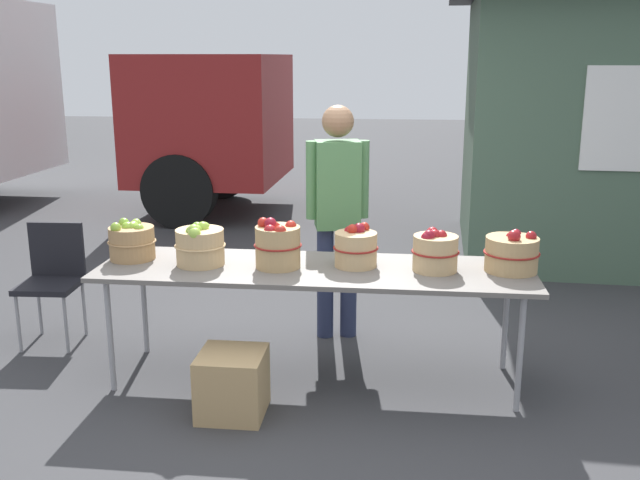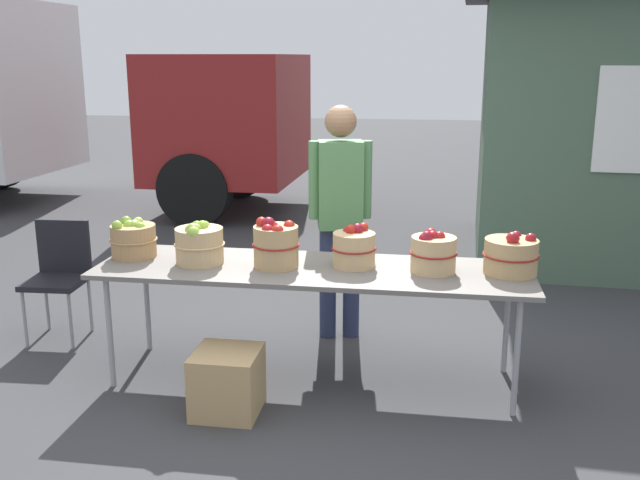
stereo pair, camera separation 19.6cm
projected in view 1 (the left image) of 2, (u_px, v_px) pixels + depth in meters
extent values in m
plane|color=#38383A|center=(315.00, 378.00, 4.64)|extent=(40.00, 40.00, 0.00)
cube|color=slate|center=(315.00, 270.00, 4.46)|extent=(2.70, 0.76, 0.03)
cylinder|color=#99999E|center=(110.00, 336.00, 4.40)|extent=(0.04, 0.04, 0.72)
cylinder|color=#99999E|center=(520.00, 354.00, 4.13)|extent=(0.04, 0.04, 0.72)
cylinder|color=#99999E|center=(144.00, 303.00, 4.98)|extent=(0.04, 0.04, 0.72)
cylinder|color=#99999E|center=(506.00, 317.00, 4.71)|extent=(0.04, 0.04, 0.72)
cylinder|color=#A87F51|center=(132.00, 243.00, 4.62)|extent=(0.29, 0.29, 0.21)
torus|color=#A87F51|center=(132.00, 241.00, 4.62)|extent=(0.31, 0.31, 0.01)
sphere|color=#9EC647|center=(136.00, 224.00, 4.68)|extent=(0.07, 0.07, 0.07)
sphere|color=#8CB738|center=(116.00, 228.00, 4.51)|extent=(0.07, 0.07, 0.07)
sphere|color=#8CB738|center=(132.00, 227.00, 4.60)|extent=(0.07, 0.07, 0.07)
sphere|color=#7AA833|center=(124.00, 223.00, 4.67)|extent=(0.07, 0.07, 0.07)
sphere|color=#8CB738|center=(139.00, 229.00, 4.56)|extent=(0.06, 0.06, 0.06)
sphere|color=#9EC647|center=(133.00, 226.00, 4.61)|extent=(0.07, 0.07, 0.07)
sphere|color=#8CB738|center=(128.00, 228.00, 4.59)|extent=(0.08, 0.08, 0.08)
cylinder|color=tan|center=(200.00, 247.00, 4.49)|extent=(0.30, 0.30, 0.23)
torus|color=tan|center=(200.00, 245.00, 4.49)|extent=(0.32, 0.32, 0.01)
sphere|color=#8CB738|center=(196.00, 231.00, 4.45)|extent=(0.07, 0.07, 0.07)
sphere|color=#8CB738|center=(205.00, 227.00, 4.56)|extent=(0.07, 0.07, 0.07)
sphere|color=#7AA833|center=(192.00, 232.00, 4.41)|extent=(0.07, 0.07, 0.07)
sphere|color=#8CB738|center=(203.00, 228.00, 4.49)|extent=(0.08, 0.08, 0.08)
sphere|color=#9EC647|center=(194.00, 230.00, 4.37)|extent=(0.07, 0.07, 0.07)
sphere|color=#7AA833|center=(197.00, 227.00, 4.52)|extent=(0.07, 0.07, 0.07)
sphere|color=#9EC647|center=(195.00, 234.00, 4.35)|extent=(0.08, 0.08, 0.08)
cylinder|color=tan|center=(278.00, 247.00, 4.43)|extent=(0.28, 0.28, 0.26)
torus|color=maroon|center=(278.00, 245.00, 4.43)|extent=(0.30, 0.30, 0.01)
sphere|color=#B22319|center=(280.00, 231.00, 4.31)|extent=(0.08, 0.08, 0.08)
sphere|color=maroon|center=(270.00, 231.00, 4.33)|extent=(0.08, 0.08, 0.08)
sphere|color=maroon|center=(276.00, 228.00, 4.41)|extent=(0.07, 0.07, 0.07)
sphere|color=#B22319|center=(274.00, 227.00, 4.40)|extent=(0.07, 0.07, 0.07)
sphere|color=maroon|center=(270.00, 224.00, 4.39)|extent=(0.08, 0.08, 0.08)
sphere|color=#B22319|center=(291.00, 226.00, 4.43)|extent=(0.07, 0.07, 0.07)
sphere|color=#B22319|center=(263.00, 223.00, 4.42)|extent=(0.07, 0.07, 0.07)
cylinder|color=tan|center=(356.00, 249.00, 4.46)|extent=(0.26, 0.26, 0.21)
torus|color=maroon|center=(356.00, 248.00, 4.46)|extent=(0.28, 0.28, 0.01)
sphere|color=maroon|center=(350.00, 232.00, 4.49)|extent=(0.07, 0.07, 0.07)
sphere|color=#B22319|center=(352.00, 229.00, 4.44)|extent=(0.06, 0.06, 0.06)
sphere|color=maroon|center=(359.00, 229.00, 4.46)|extent=(0.08, 0.08, 0.08)
sphere|color=#B22319|center=(364.00, 227.00, 4.51)|extent=(0.06, 0.06, 0.06)
cylinder|color=tan|center=(435.00, 253.00, 4.37)|extent=(0.27, 0.27, 0.22)
torus|color=maroon|center=(435.00, 251.00, 4.36)|extent=(0.29, 0.29, 0.01)
sphere|color=maroon|center=(441.00, 236.00, 4.34)|extent=(0.07, 0.07, 0.07)
sphere|color=maroon|center=(432.00, 233.00, 4.39)|extent=(0.07, 0.07, 0.07)
sphere|color=maroon|center=(427.00, 238.00, 4.29)|extent=(0.07, 0.07, 0.07)
sphere|color=maroon|center=(436.00, 236.00, 4.34)|extent=(0.07, 0.07, 0.07)
sphere|color=maroon|center=(435.00, 235.00, 4.33)|extent=(0.07, 0.07, 0.07)
sphere|color=maroon|center=(429.00, 236.00, 4.29)|extent=(0.07, 0.07, 0.07)
cylinder|color=tan|center=(511.00, 254.00, 4.36)|extent=(0.32, 0.32, 0.21)
torus|color=maroon|center=(512.00, 253.00, 4.35)|extent=(0.34, 0.34, 0.01)
sphere|color=maroon|center=(531.00, 236.00, 4.32)|extent=(0.07, 0.07, 0.07)
sphere|color=maroon|center=(514.00, 236.00, 4.26)|extent=(0.08, 0.08, 0.08)
sphere|color=maroon|center=(516.00, 234.00, 4.44)|extent=(0.07, 0.07, 0.07)
sphere|color=maroon|center=(511.00, 238.00, 4.37)|extent=(0.07, 0.07, 0.07)
cylinder|color=#262D4C|center=(349.00, 282.00, 5.27)|extent=(0.12, 0.12, 0.83)
cylinder|color=#262D4C|center=(325.00, 283.00, 5.25)|extent=(0.12, 0.12, 0.83)
cube|color=#4C7F4C|center=(338.00, 185.00, 5.08)|extent=(0.35, 0.28, 0.62)
sphere|color=#936B4C|center=(338.00, 121.00, 4.97)|extent=(0.22, 0.22, 0.22)
cylinder|color=#4C7F4C|center=(363.00, 179.00, 5.09)|extent=(0.09, 0.09, 0.55)
cylinder|color=#4C7F4C|center=(312.00, 180.00, 5.06)|extent=(0.09, 0.09, 0.55)
cube|color=maroon|center=(212.00, 117.00, 9.37)|extent=(1.84, 2.14, 1.60)
cube|color=black|center=(275.00, 93.00, 9.18)|extent=(0.08, 1.76, 0.80)
cylinder|color=black|center=(221.00, 167.00, 10.50)|extent=(0.91, 0.30, 0.90)
cylinder|color=black|center=(180.00, 190.00, 8.68)|extent=(0.91, 0.30, 0.90)
cube|color=#47604C|center=(618.00, 129.00, 7.34)|extent=(3.11, 2.54, 2.60)
cube|color=black|center=(49.00, 285.00, 5.11)|extent=(0.42, 0.42, 0.04)
cube|color=black|center=(57.00, 249.00, 5.23)|extent=(0.40, 0.05, 0.40)
cylinder|color=gray|center=(18.00, 324.00, 5.01)|extent=(0.02, 0.02, 0.42)
cylinder|color=gray|center=(66.00, 325.00, 4.99)|extent=(0.02, 0.02, 0.42)
cylinder|color=gray|center=(40.00, 307.00, 5.34)|extent=(0.02, 0.02, 0.42)
cylinder|color=gray|center=(84.00, 308.00, 5.32)|extent=(0.02, 0.02, 0.42)
cube|color=tan|center=(232.00, 384.00, 4.14)|extent=(0.38, 0.38, 0.38)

